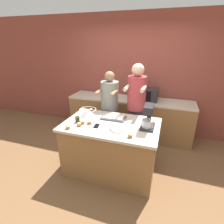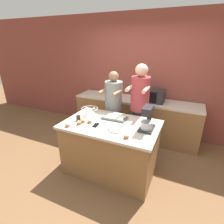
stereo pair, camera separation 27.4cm
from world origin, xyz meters
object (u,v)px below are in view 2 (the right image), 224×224
small_plate (116,130)px  person_left (113,110)px  cupcake_0 (68,125)px  cupcake_3 (94,109)px  stand_mixer (147,119)px  microwave_oven (152,95)px  cupcake_1 (79,123)px  cupcake_2 (83,121)px  cupcake_5 (89,121)px  mixing_bowl (90,112)px  cupcake_4 (126,136)px  cell_phone (96,125)px  person_right (139,109)px  drinking_glass (78,118)px  baking_tray (114,118)px  knife (113,129)px

small_plate → person_left: bearing=116.2°
cupcake_0 → cupcake_3: same height
stand_mixer → cupcake_0: size_ratio=5.20×
cupcake_0 → microwave_oven: bearing=62.3°
person_left → cupcake_1: 0.95m
cupcake_2 → cupcake_5: 0.11m
mixing_bowl → cupcake_3: 0.24m
small_plate → cupcake_4: 0.26m
cell_phone → cupcake_4: size_ratio=2.18×
cupcake_3 → cupcake_4: 1.13m
person_right → cupcake_1: person_right is taller
drinking_glass → cupcake_5: bearing=-0.4°
baking_tray → stand_mixer: bearing=-14.7°
person_left → baking_tray: size_ratio=3.91×
person_right → cupcake_0: bearing=-127.3°
microwave_oven → drinking_glass: microwave_oven is taller
person_left → microwave_oven: person_left is taller
microwave_oven → cupcake_5: size_ratio=7.56×
person_left → cupcake_0: size_ratio=22.83×
small_plate → cupcake_5: size_ratio=2.98×
knife → cupcake_5: cupcake_5 is taller
person_left → baking_tray: (0.24, -0.50, 0.07)m
person_left → cupcake_1: bearing=-100.7°
stand_mixer → knife: bearing=-156.4°
cupcake_4 → stand_mixer: bearing=63.3°
mixing_bowl → small_plate: 0.70m
person_left → cell_phone: person_left is taller
person_left → baking_tray: 0.56m
cell_phone → cupcake_1: cupcake_1 is taller
knife → cupcake_1: bearing=-171.6°
knife → cupcake_4: 0.32m
baking_tray → cell_phone: size_ratio=2.68×
stand_mixer → microwave_oven: 1.31m
small_plate → cupcake_5: 0.49m
stand_mixer → cupcake_2: 1.02m
baking_tray → cupcake_1: 0.60m
person_left → small_plate: size_ratio=7.67×
cell_phone → cupcake_2: 0.25m
cupcake_1 → mixing_bowl: bearing=93.7°
person_right → cell_phone: bearing=-117.4°
mixing_bowl → knife: (0.58, -0.28, -0.07)m
baking_tray → person_left: bearing=115.8°
cupcake_0 → stand_mixer: bearing=20.3°
cupcake_1 → drinking_glass: bearing=127.7°
drinking_glass → microwave_oven: bearing=59.0°
person_right → cupcake_3: 0.84m
cupcake_0 → cupcake_1: (0.12, 0.14, 0.00)m
cell_phone → cupcake_5: cupcake_5 is taller
person_left → small_plate: (0.43, -0.87, 0.07)m
person_right → cupcake_5: size_ratio=25.15×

